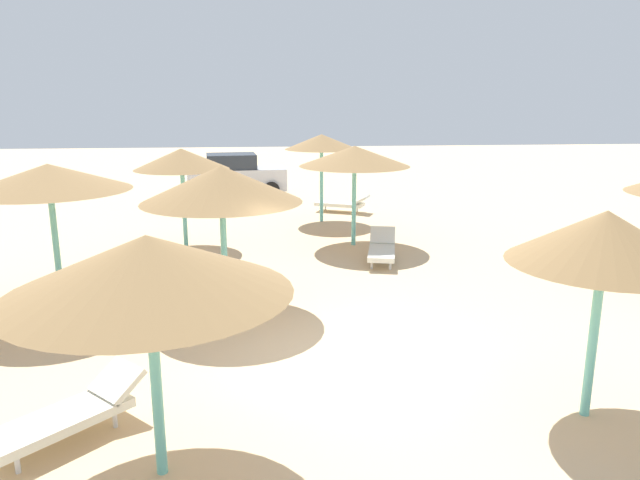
% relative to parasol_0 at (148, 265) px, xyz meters
% --- Properties ---
extents(ground_plane, '(80.00, 80.00, 0.00)m').
position_rel_parasol_0_xyz_m(ground_plane, '(2.30, 2.72, -2.38)').
color(ground_plane, '#DBBA8C').
extents(parasol_0, '(2.96, 2.96, 2.70)m').
position_rel_parasol_0_xyz_m(parasol_0, '(0.00, 0.00, 0.00)').
color(parasol_0, '#6BC6BC').
rests_on(parasol_0, ground).
extents(parasol_1, '(2.33, 2.33, 2.72)m').
position_rel_parasol_0_xyz_m(parasol_1, '(5.30, 0.72, -0.01)').
color(parasol_1, '#6BC6BC').
rests_on(parasol_1, ground).
extents(parasol_2, '(2.37, 2.37, 2.85)m').
position_rel_parasol_0_xyz_m(parasol_2, '(3.07, 13.25, 0.21)').
color(parasol_2, '#6BC6BC').
rests_on(parasol_2, ground).
extents(parasol_4, '(3.01, 3.01, 2.74)m').
position_rel_parasol_0_xyz_m(parasol_4, '(3.64, 9.96, 0.08)').
color(parasol_4, '#6BC6BC').
rests_on(parasol_4, ground).
extents(parasol_5, '(3.02, 3.02, 2.80)m').
position_rel_parasol_0_xyz_m(parasol_5, '(0.40, 5.13, 0.07)').
color(parasol_5, '#6BC6BC').
rests_on(parasol_5, ground).
extents(parasol_6, '(3.00, 3.00, 2.83)m').
position_rel_parasol_0_xyz_m(parasol_6, '(-2.81, 5.53, 0.18)').
color(parasol_6, '#6BC6BC').
rests_on(parasol_6, ground).
extents(parasol_8, '(2.53, 2.53, 2.70)m').
position_rel_parasol_0_xyz_m(parasol_8, '(-0.98, 10.15, 0.03)').
color(parasol_8, '#6BC6BC').
rests_on(parasol_8, ground).
extents(lounger_0, '(1.80, 1.80, 0.67)m').
position_rel_parasol_0_xyz_m(lounger_0, '(-1.22, 0.82, -2.07)').
color(lounger_0, silver).
rests_on(lounger_0, ground).
extents(lounger_2, '(2.00, 1.38, 0.64)m').
position_rel_parasol_0_xyz_m(lounger_2, '(3.99, 14.72, -2.07)').
color(lounger_2, silver).
rests_on(lounger_2, ground).
extents(lounger_4, '(1.04, 1.99, 0.71)m').
position_rel_parasol_0_xyz_m(lounger_4, '(4.10, 8.24, -2.07)').
color(lounger_4, silver).
rests_on(lounger_4, ground).
extents(lounger_5, '(1.97, 1.25, 0.78)m').
position_rel_parasol_0_xyz_m(lounger_5, '(-1.10, 4.96, -2.06)').
color(lounger_5, silver).
rests_on(lounger_5, ground).
extents(bench_0, '(1.54, 0.62, 0.49)m').
position_rel_parasol_0_xyz_m(bench_0, '(-1.70, 15.03, -2.04)').
color(bench_0, brown).
rests_on(bench_0, ground).
extents(parked_car, '(4.15, 2.31, 1.72)m').
position_rel_parasol_0_xyz_m(parked_car, '(0.02, 18.85, -1.56)').
color(parked_car, silver).
rests_on(parked_car, ground).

